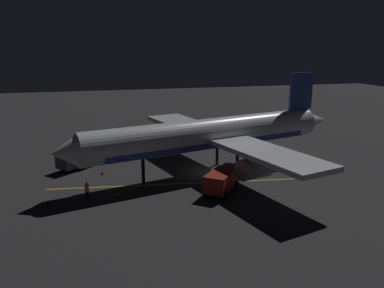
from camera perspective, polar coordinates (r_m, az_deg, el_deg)
ground_plane at (r=44.97m, az=2.47°, el=-4.29°), size 180.00×180.00×0.20m
apron_guide_stripe at (r=41.33m, az=-1.65°, el=-5.82°), size 4.08×27.27×0.01m
airliner at (r=44.08m, az=3.18°, el=1.32°), size 30.75×35.06×10.89m
baggage_truck at (r=48.53m, az=-15.50°, el=-1.81°), size 5.68×6.11×2.28m
catering_truck at (r=39.14m, az=4.62°, el=-5.24°), size 5.95×5.49×2.16m
ground_crew_worker at (r=38.18m, az=-15.11°, el=-6.63°), size 0.40×0.40×1.74m
traffic_cone_near_left at (r=45.54m, az=-2.09°, el=-3.58°), size 0.50×0.50×0.55m
traffic_cone_near_right at (r=38.57m, az=-10.65°, el=-7.17°), size 0.50×0.50×0.55m
traffic_cone_under_wing at (r=45.28m, az=-12.92°, el=-4.05°), size 0.50×0.50×0.55m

